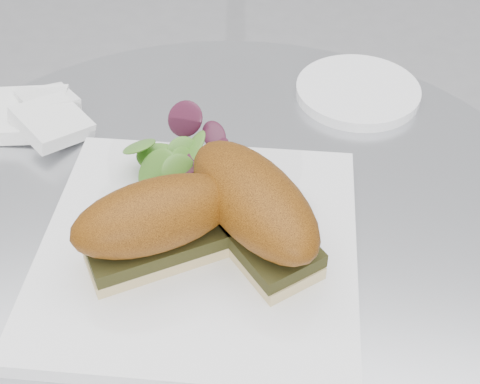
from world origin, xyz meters
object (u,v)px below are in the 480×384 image
(sandwich_right, at_px, (253,207))
(plate, at_px, (199,249))
(sandwich_left, at_px, (156,223))
(saucer, at_px, (358,91))

(sandwich_right, bearing_deg, plate, -118.38)
(sandwich_left, height_order, saucer, sandwich_left)
(plate, relative_size, sandwich_right, 1.64)
(sandwich_right, relative_size, saucer, 1.17)
(sandwich_right, bearing_deg, sandwich_left, -108.70)
(plate, distance_m, sandwich_right, 0.07)
(sandwich_left, relative_size, saucer, 1.06)
(sandwich_right, xyz_separation_m, saucer, (0.09, 0.27, -0.05))
(sandwich_left, distance_m, saucer, 0.35)
(saucer, bearing_deg, plate, -116.98)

